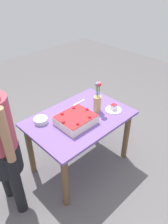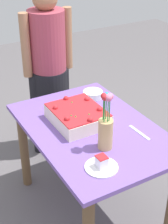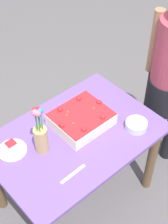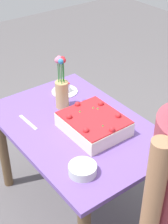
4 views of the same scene
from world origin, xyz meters
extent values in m
plane|color=#5C585A|center=(0.00, 0.00, 0.00)|extent=(8.00, 8.00, 0.00)
cube|color=#7050A4|center=(0.00, 0.00, 0.71)|extent=(1.15, 0.78, 0.03)
cylinder|color=brown|center=(-0.50, -0.32, 0.35)|extent=(0.07, 0.07, 0.70)
cylinder|color=brown|center=(-0.50, 0.32, 0.35)|extent=(0.07, 0.07, 0.70)
cube|color=white|center=(-0.10, -0.05, 0.77)|extent=(0.37, 0.32, 0.09)
cube|color=red|center=(-0.10, -0.05, 0.82)|extent=(0.37, 0.32, 0.01)
sphere|color=red|center=(0.06, -0.05, 0.83)|extent=(0.04, 0.04, 0.04)
sphere|color=red|center=(-0.02, 0.07, 0.83)|extent=(0.04, 0.04, 0.04)
sphere|color=red|center=(-0.19, 0.07, 0.83)|extent=(0.04, 0.04, 0.04)
sphere|color=red|center=(-0.27, -0.05, 0.83)|extent=(0.04, 0.04, 0.04)
sphere|color=red|center=(-0.19, -0.17, 0.83)|extent=(0.04, 0.04, 0.04)
sphere|color=red|center=(-0.02, -0.17, 0.83)|extent=(0.04, 0.04, 0.04)
cone|color=#2D8438|center=(-0.03, -0.11, 0.83)|extent=(0.02, 0.02, 0.02)
cone|color=#2D8438|center=(-0.01, -0.02, 0.83)|extent=(0.02, 0.02, 0.02)
cone|color=#2D8438|center=(-0.21, -0.04, 0.83)|extent=(0.02, 0.02, 0.02)
cone|color=#2D8438|center=(-0.05, -0.13, 0.83)|extent=(0.02, 0.02, 0.02)
cylinder|color=white|center=(0.38, -0.17, 0.73)|extent=(0.19, 0.19, 0.01)
cube|color=white|center=(0.38, -0.17, 0.77)|extent=(0.06, 0.06, 0.06)
cube|color=red|center=(0.38, -0.17, 0.80)|extent=(0.06, 0.06, 0.01)
cube|color=silver|center=(0.21, 0.23, 0.73)|extent=(0.19, 0.03, 0.00)
cylinder|color=tan|center=(0.23, -0.05, 0.82)|extent=(0.09, 0.09, 0.19)
cylinder|color=#2D8438|center=(0.25, -0.05, 1.00)|extent=(0.01, 0.01, 0.16)
sphere|color=pink|center=(0.25, -0.05, 1.07)|extent=(0.04, 0.04, 0.04)
cylinder|color=#2D8438|center=(0.24, -0.03, 1.00)|extent=(0.01, 0.01, 0.16)
sphere|color=pink|center=(0.24, -0.03, 1.07)|extent=(0.04, 0.04, 0.04)
cylinder|color=#2D8438|center=(0.22, -0.04, 1.00)|extent=(0.01, 0.01, 0.16)
sphere|color=teal|center=(0.22, -0.04, 1.07)|extent=(0.04, 0.04, 0.04)
cylinder|color=#2D8438|center=(0.22, -0.06, 1.00)|extent=(0.01, 0.01, 0.16)
sphere|color=red|center=(0.22, -0.06, 1.07)|extent=(0.03, 0.03, 0.03)
cylinder|color=#2D8438|center=(0.24, -0.06, 1.00)|extent=(0.01, 0.01, 0.16)
sphere|color=red|center=(0.24, -0.06, 1.07)|extent=(0.04, 0.04, 0.04)
cylinder|color=silver|center=(-0.36, 0.22, 0.75)|extent=(0.15, 0.15, 0.05)
cylinder|color=black|center=(-0.87, -0.04, 0.39)|extent=(0.11, 0.11, 0.78)
cylinder|color=black|center=(-0.87, 0.09, 0.66)|extent=(0.31, 0.32, 0.28)
cylinder|color=#A37250|center=(-0.87, -0.10, 1.04)|extent=(0.08, 0.08, 0.52)
camera|label=1|loc=(-1.33, -1.44, 2.15)|focal=35.00mm
camera|label=2|loc=(1.63, -0.99, 1.95)|focal=55.00mm
camera|label=3|loc=(0.96, 1.18, 2.46)|focal=55.00mm
camera|label=4|loc=(-1.41, 1.00, 2.00)|focal=55.00mm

